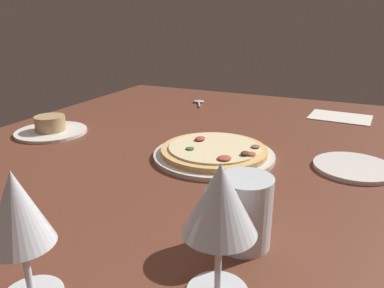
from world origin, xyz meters
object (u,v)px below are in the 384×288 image
at_px(wine_glass_near, 220,204).
at_px(side_plate, 354,167).
at_px(pizza_main, 214,152).
at_px(wine_glass_far, 17,213).
at_px(ramekin_on_saucer, 51,128).
at_px(spoon, 199,102).
at_px(water_glass, 244,214).
at_px(paper_menu, 340,117).

xyz_separation_m(wine_glass_near, side_plate, (0.46, -0.13, -0.11)).
xyz_separation_m(pizza_main, wine_glass_far, (-0.50, 0.03, 0.10)).
bearing_deg(side_plate, ramekin_on_saucer, 95.32).
bearing_deg(wine_glass_far, spoon, 12.52).
bearing_deg(spoon, wine_glass_far, -167.48).
height_order(water_glass, spoon, water_glass).
height_order(paper_menu, spoon, spoon).
xyz_separation_m(pizza_main, side_plate, (0.06, -0.29, -0.01)).
relative_size(wine_glass_far, paper_menu, 0.88).
bearing_deg(paper_menu, wine_glass_near, 179.07).
height_order(pizza_main, ramekin_on_saucer, ramekin_on_saucer).
bearing_deg(wine_glass_far, ramekin_on_saucer, 42.32).
bearing_deg(side_plate, spoon, 51.81).
height_order(ramekin_on_saucer, side_plate, ramekin_on_saucer).
bearing_deg(wine_glass_near, ramekin_on_saucer, 58.27).
height_order(wine_glass_near, paper_menu, wine_glass_near).
distance_m(wine_glass_near, spoon, 0.99).
bearing_deg(pizza_main, water_glass, -151.82).
bearing_deg(side_plate, water_glass, 159.31).
relative_size(pizza_main, wine_glass_near, 1.68).
bearing_deg(wine_glass_near, wine_glass_far, 116.28).
bearing_deg(ramekin_on_saucer, water_glass, -114.10).
xyz_separation_m(water_glass, side_plate, (0.35, -0.13, -0.04)).
height_order(ramekin_on_saucer, wine_glass_far, wine_glass_far).
bearing_deg(side_plate, pizza_main, 100.84).
distance_m(ramekin_on_saucer, spoon, 0.55).
height_order(ramekin_on_saucer, wine_glass_near, wine_glass_near).
height_order(wine_glass_far, wine_glass_near, wine_glass_near).
height_order(pizza_main, spoon, pizza_main).
bearing_deg(ramekin_on_saucer, pizza_main, -88.16).
distance_m(side_plate, paper_menu, 0.43).
relative_size(ramekin_on_saucer, wine_glass_far, 1.19).
bearing_deg(pizza_main, wine_glass_far, 176.72).
distance_m(ramekin_on_saucer, side_plate, 0.77).
xyz_separation_m(water_glass, spoon, (0.78, 0.41, -0.04)).
height_order(pizza_main, water_glass, water_glass).
bearing_deg(water_glass, wine_glass_near, -178.44).
distance_m(water_glass, paper_menu, 0.79).
bearing_deg(water_glass, pizza_main, 28.18).
bearing_deg(ramekin_on_saucer, spoon, -24.41).
distance_m(ramekin_on_saucer, water_glass, 0.69).
distance_m(wine_glass_near, side_plate, 0.50).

